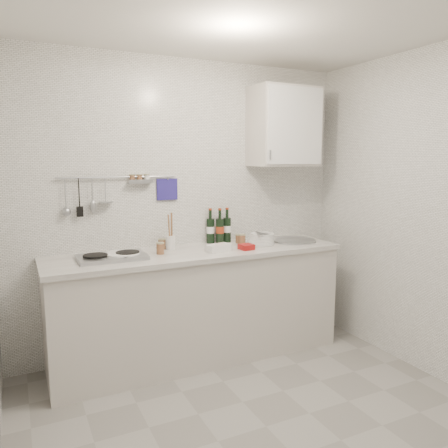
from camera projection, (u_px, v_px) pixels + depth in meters
name	position (u px, v px, depth m)	size (l,w,h in m)	color
floor	(266.00, 427.00, 2.74)	(3.00, 3.00, 0.00)	gray
ceiling	(273.00, 4.00, 2.37)	(3.00, 3.00, 0.00)	silver
back_wall	(184.00, 207.00, 3.80)	(3.00, 0.02, 2.50)	silver
wall_right	(444.00, 216.00, 3.20)	(0.02, 2.80, 2.50)	silver
counter	(199.00, 307.00, 3.66)	(2.44, 0.64, 0.96)	beige
wall_rail	(116.00, 189.00, 3.49)	(0.98, 0.09, 0.34)	#93969B
wall_cabinet	(284.00, 127.00, 3.93)	(0.60, 0.38, 0.70)	beige
plate_stack_hob	(121.00, 255.00, 3.31)	(0.28, 0.28, 0.04)	#555FC2
plate_stack_sink	(261.00, 239.00, 3.85)	(0.26, 0.25, 0.10)	white
wine_bottles	(219.00, 226.00, 3.89)	(0.23, 0.11, 0.31)	black
butter_dish	(218.00, 248.00, 3.55)	(0.20, 0.10, 0.06)	white
strawberry_punnet	(246.00, 247.00, 3.62)	(0.11, 0.11, 0.04)	#AD1613
utensil_crock	(171.00, 241.00, 3.62)	(0.08, 0.08, 0.31)	white
jar_a	(162.00, 244.00, 3.63)	(0.07, 0.07, 0.09)	brown
jar_b	(239.00, 239.00, 3.90)	(0.07, 0.07, 0.08)	brown
jar_c	(242.00, 239.00, 3.85)	(0.07, 0.07, 0.09)	brown
jar_d	(160.00, 248.00, 3.44)	(0.06, 0.06, 0.09)	brown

